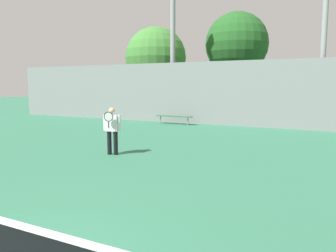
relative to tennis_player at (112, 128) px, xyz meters
name	(u,v)px	position (x,y,z in m)	size (l,w,h in m)	color
tennis_player	(112,128)	(0.00, 0.00, 0.00)	(0.58, 0.47, 1.54)	black
bench_courtside_far	(174,117)	(-1.81, 8.36, -0.43)	(2.19, 0.40, 0.48)	#28663D
light_pole_near_left	(173,44)	(-2.75, 10.14, 3.91)	(0.90, 0.60, 8.50)	#939399
light_pole_far_right	(325,21)	(5.75, 9.65, 4.47)	(0.90, 0.60, 9.29)	#939399
back_fence	(259,94)	(2.84, 9.13, 0.91)	(34.80, 0.06, 3.57)	gray
tree_green_tall	(156,58)	(-6.16, 14.12, 3.46)	(4.72, 4.72, 6.70)	brown
tree_dark_dense	(237,44)	(0.12, 14.37, 4.19)	(4.35, 4.35, 7.26)	brown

